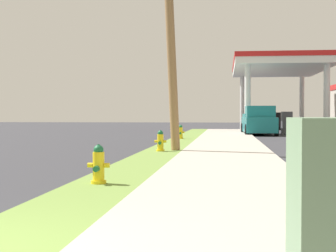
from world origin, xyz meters
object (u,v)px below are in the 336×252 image
fire_hydrant_second (160,142)px  utility_pole_midground (170,30)px  fire_hydrant_nearest (99,166)px  car_black_by_near_pump (272,121)px  fire_hydrant_third (181,133)px  utility_cabinet (333,222)px  truck_teal_at_forecourt (259,122)px

fire_hydrant_second → utility_pole_midground: utility_pole_midground is taller
fire_hydrant_nearest → car_black_by_near_pump: bearing=80.4°
fire_hydrant_third → fire_hydrant_nearest: bearing=-90.0°
fire_hydrant_second → utility_pole_midground: 4.13m
utility_pole_midground → utility_cabinet: 15.51m
utility_cabinet → truck_teal_at_forecourt: 31.40m
fire_hydrant_second → truck_teal_at_forecourt: bearing=75.3°
fire_hydrant_third → car_black_by_near_pump: (6.76, 22.85, 0.28)m
utility_cabinet → car_black_by_near_pump: size_ratio=0.28×
fire_hydrant_second → car_black_by_near_pump: (6.67, 31.80, 0.28)m
utility_pole_midground → utility_cabinet: size_ratio=6.65×
utility_pole_midground → utility_cabinet: (2.74, -14.79, -3.78)m
fire_hydrant_nearest → utility_pole_midground: 9.84m
fire_hydrant_nearest → car_black_by_near_pump: car_black_by_near_pump is taller
utility_pole_midground → truck_teal_at_forecourt: utility_pole_midground is taller
fire_hydrant_second → truck_teal_at_forecourt: 17.81m
fire_hydrant_nearest → fire_hydrant_second: same height
utility_pole_midground → truck_teal_at_forecourt: (4.24, 16.57, -3.60)m
fire_hydrant_third → utility_cabinet: 23.30m
fire_hydrant_nearest → fire_hydrant_third: 17.25m
car_black_by_near_pump → fire_hydrant_nearest: bearing=-99.6°
fire_hydrant_nearest → fire_hydrant_third: bearing=90.0°
car_black_by_near_pump → truck_teal_at_forecourt: (-2.15, -14.58, 0.19)m
fire_hydrant_nearest → utility_pole_midground: (0.37, 8.95, 4.07)m
fire_hydrant_third → utility_pole_midground: utility_pole_midground is taller
fire_hydrant_third → truck_teal_at_forecourt: truck_teal_at_forecourt is taller
truck_teal_at_forecourt → utility_pole_midground: bearing=-104.3°
utility_cabinet → fire_hydrant_second: bearing=102.0°
fire_hydrant_third → truck_teal_at_forecourt: bearing=60.9°
car_black_by_near_pump → truck_teal_at_forecourt: truck_teal_at_forecourt is taller
fire_hydrant_nearest → truck_teal_at_forecourt: bearing=79.8°
car_black_by_near_pump → truck_teal_at_forecourt: 14.74m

